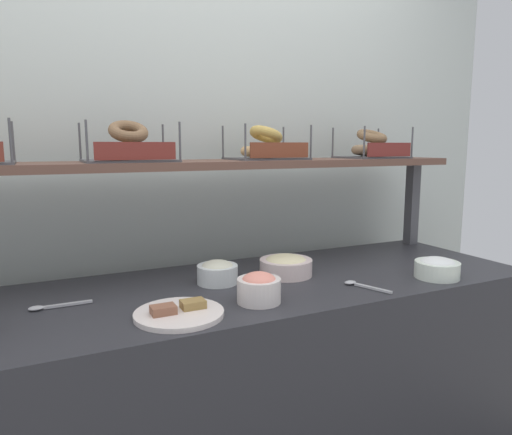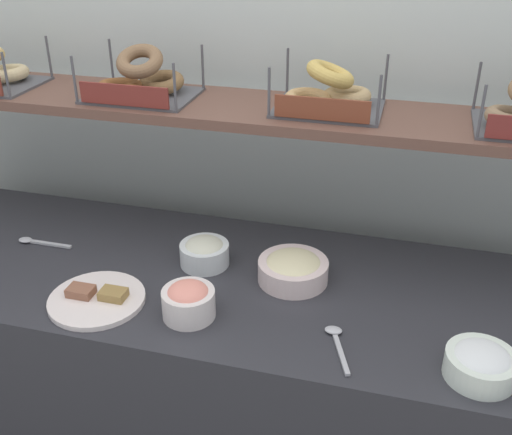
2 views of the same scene
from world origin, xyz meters
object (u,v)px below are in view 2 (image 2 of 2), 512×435
bowl_potato_salad (293,269)px  serving_plate_white (97,299)px  bowl_lox_spread (188,300)px  serving_spoon_near_plate (37,242)px  serving_spoon_by_edge (337,341)px  bagel_basket_cinnamon_raisin (140,81)px  bowl_cream_cheese (481,363)px  bagel_basket_sesame (328,94)px  bowl_scallion_spread (204,252)px

bowl_potato_salad → serving_plate_white: size_ratio=0.77×
bowl_lox_spread → serving_spoon_near_plate: bearing=159.5°
serving_spoon_by_edge → bagel_basket_cinnamon_raisin: bearing=146.2°
serving_spoon_by_edge → bagel_basket_cinnamon_raisin: size_ratio=0.53×
bowl_lox_spread → serving_plate_white: bearing=-178.2°
bowl_cream_cheese → bagel_basket_sesame: bearing=131.4°
serving_spoon_by_edge → bagel_basket_sesame: (-0.12, 0.48, 0.47)m
bagel_basket_cinnamon_raisin → bagel_basket_sesame: 0.56m
bagel_basket_cinnamon_raisin → bagel_basket_sesame: bearing=2.3°
bowl_lox_spread → bagel_basket_sesame: (0.26, 0.47, 0.43)m
bowl_lox_spread → serving_plate_white: 0.26m
bowl_cream_cheese → bagel_basket_cinnamon_raisin: size_ratio=0.51×
bagel_basket_cinnamon_raisin → serving_plate_white: bearing=-85.3°
serving_plate_white → serving_spoon_by_edge: serving_plate_white is taller
bagel_basket_cinnamon_raisin → serving_spoon_near_plate: bearing=-142.1°
serving_spoon_near_plate → bowl_potato_salad: bearing=0.7°
bowl_potato_salad → serving_plate_white: 0.55m
bowl_lox_spread → bagel_basket_cinnamon_raisin: size_ratio=0.43×
serving_spoon_near_plate → bagel_basket_sesame: bagel_basket_sesame is taller
bowl_scallion_spread → bowl_potato_salad: bowl_scallion_spread is taller
bagel_basket_sesame → bagel_basket_cinnamon_raisin: bearing=-177.7°
serving_spoon_by_edge → bagel_basket_sesame: size_ratio=0.56×
bowl_cream_cheese → bagel_basket_cinnamon_raisin: 1.21m
serving_spoon_near_plate → bowl_scallion_spread: bearing=2.8°
bowl_scallion_spread → serving_spoon_near_plate: bowl_scallion_spread is taller
bowl_potato_salad → bagel_basket_cinnamon_raisin: 0.72m
bowl_cream_cheese → bowl_potato_salad: 0.56m
bowl_lox_spread → bagel_basket_cinnamon_raisin: (-0.30, 0.45, 0.43)m
bowl_lox_spread → serving_spoon_by_edge: bowl_lox_spread is taller
bowl_scallion_spread → bagel_basket_sesame: size_ratio=0.48×
bowl_cream_cheese → serving_plate_white: (-0.98, 0.03, -0.03)m
bowl_lox_spread → bowl_scallion_spread: bowl_lox_spread is taller
bowl_potato_salad → bagel_basket_sesame: 0.50m
serving_spoon_near_plate → bagel_basket_cinnamon_raisin: size_ratio=0.57×
serving_spoon_by_edge → bagel_basket_sesame: 0.68m
bowl_potato_salad → bagel_basket_sesame: bearing=81.4°
serving_plate_white → bagel_basket_sesame: (0.53, 0.48, 0.47)m
bowl_lox_spread → serving_plate_white: (-0.26, -0.01, -0.04)m
bowl_scallion_spread → bowl_cream_cheese: 0.82m
serving_spoon_by_edge → serving_plate_white: bearing=179.8°
bowl_potato_salad → serving_spoon_by_edge: size_ratio=1.19×
bowl_lox_spread → bowl_cream_cheese: (0.72, -0.04, -0.01)m
serving_plate_white → serving_spoon_by_edge: 0.65m
bowl_lox_spread → bowl_potato_salad: bowl_lox_spread is taller
serving_spoon_by_edge → bagel_basket_sesame: bagel_basket_sesame is taller
serving_spoon_by_edge → bowl_potato_salad: bearing=123.8°
bowl_cream_cheese → bowl_lox_spread: bearing=176.7°
bowl_scallion_spread → serving_plate_white: (-0.22, -0.26, -0.03)m
bowl_lox_spread → bowl_potato_salad: bearing=45.6°
bowl_potato_salad → serving_plate_white: bowl_potato_salad is taller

